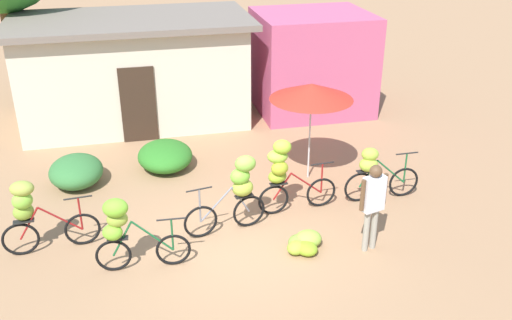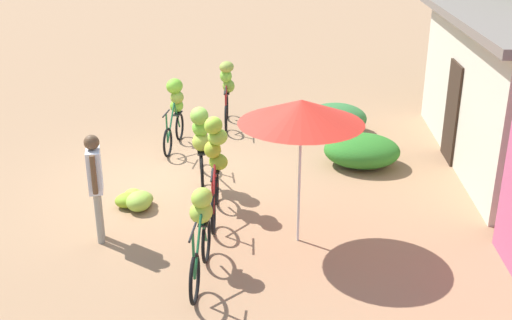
{
  "view_description": "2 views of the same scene",
  "coord_description": "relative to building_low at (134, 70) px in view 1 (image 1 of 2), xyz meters",
  "views": [
    {
      "loc": [
        -1.74,
        -8.89,
        6.05
      ],
      "look_at": [
        0.59,
        0.97,
        1.22
      ],
      "focal_mm": 40.09,
      "sensor_mm": 36.0,
      "label": 1
    },
    {
      "loc": [
        10.6,
        2.21,
        4.72
      ],
      "look_at": [
        1.2,
        1.58,
        0.95
      ],
      "focal_mm": 43.44,
      "sensor_mm": 36.0,
      "label": 2
    }
  ],
  "objects": [
    {
      "name": "bicycle_by_shop",
      "position": [
        2.65,
        -6.0,
        -0.54
      ],
      "size": [
        1.7,
        0.48,
        1.63
      ],
      "color": "black",
      "rests_on": "ground"
    },
    {
      "name": "hedge_bush_front_left",
      "position": [
        -1.54,
        -3.75,
        -1.15
      ],
      "size": [
        1.18,
        1.39,
        0.66
      ],
      "primitive_type": "ellipsoid",
      "color": "#347036",
      "rests_on": "ground"
    },
    {
      "name": "building_low",
      "position": [
        0.0,
        0.0,
        0.0
      ],
      "size": [
        6.48,
        3.58,
        2.93
      ],
      "color": "beige",
      "rests_on": "ground"
    },
    {
      "name": "ground_plane",
      "position": [
        1.5,
        -6.9,
        -1.48
      ],
      "size": [
        60.0,
        60.0,
        0.0
      ],
      "primitive_type": "plane",
      "color": "#9D7451"
    },
    {
      "name": "shop_pink",
      "position": [
        5.12,
        -0.22,
        -0.05
      ],
      "size": [
        3.2,
        2.8,
        2.87
      ],
      "primitive_type": "cube",
      "color": "#BE5076",
      "rests_on": "ground"
    },
    {
      "name": "bicycle_center_loaded",
      "position": [
        1.62,
        -6.4,
        -0.57
      ],
      "size": [
        1.65,
        0.45,
        1.54
      ],
      "color": "black",
      "rests_on": "ground"
    },
    {
      "name": "hedge_bush_front_right",
      "position": [
        0.48,
        -3.35,
        -1.17
      ],
      "size": [
        1.29,
        1.51,
        0.62
      ],
      "primitive_type": "ellipsoid",
      "color": "#2C7423",
      "rests_on": "ground"
    },
    {
      "name": "bicycle_rightmost",
      "position": [
        4.65,
        -5.94,
        -0.78
      ],
      "size": [
        1.69,
        0.37,
        1.23
      ],
      "color": "black",
      "rests_on": "ground"
    },
    {
      "name": "bicycle_leftmost",
      "position": [
        -2.1,
        -6.33,
        -0.61
      ],
      "size": [
        1.73,
        0.44,
        1.46
      ],
      "color": "black",
      "rests_on": "ground"
    },
    {
      "name": "banana_pile_on_ground",
      "position": [
        2.64,
        -7.39,
        -1.35
      ],
      "size": [
        0.78,
        0.76,
        0.32
      ],
      "color": "olive",
      "rests_on": "ground"
    },
    {
      "name": "person_vendor",
      "position": [
        3.82,
        -7.65,
        -0.42
      ],
      "size": [
        0.56,
        0.3,
        1.72
      ],
      "color": "gray",
      "rests_on": "ground"
    },
    {
      "name": "bicycle_near_pile",
      "position": [
        -0.53,
        -7.28,
        -0.62
      ],
      "size": [
        1.65,
        0.42,
        1.43
      ],
      "color": "black",
      "rests_on": "ground"
    },
    {
      "name": "market_umbrella",
      "position": [
        3.64,
        -4.61,
        0.6
      ],
      "size": [
        1.84,
        1.84,
        2.26
      ],
      "color": "beige",
      "rests_on": "ground"
    }
  ]
}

